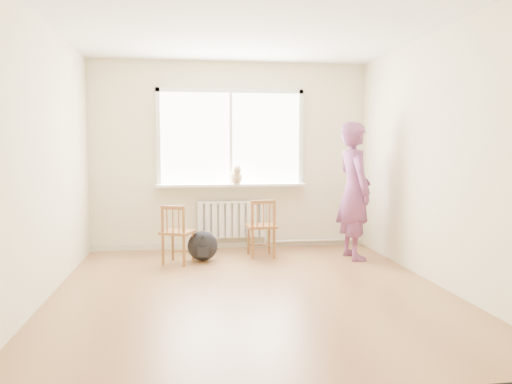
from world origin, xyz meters
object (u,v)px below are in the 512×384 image
object	(u,v)px
person	(354,191)
cat	(236,176)
chair_left	(177,234)
chair_right	(262,228)
backpack	(203,246)

from	to	relation	value
person	cat	distance (m)	1.67
chair_left	chair_right	size ratio (longest dim) A/B	0.97
chair_right	person	distance (m)	1.32
person	backpack	size ratio (longest dim) A/B	4.62
person	backpack	bearing A→B (deg)	81.55
chair_right	backpack	distance (m)	0.83
backpack	cat	bearing A→B (deg)	51.24
chair_left	backpack	bearing A→B (deg)	-133.27
cat	backpack	world-z (taller)	cat
chair_right	person	size ratio (longest dim) A/B	0.43
chair_right	cat	distance (m)	0.90
cat	chair_right	bearing A→B (deg)	-61.26
chair_left	person	xyz separation A→B (m)	(2.32, 0.02, 0.52)
chair_right	cat	size ratio (longest dim) A/B	1.82
chair_right	backpack	bearing A→B (deg)	4.74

